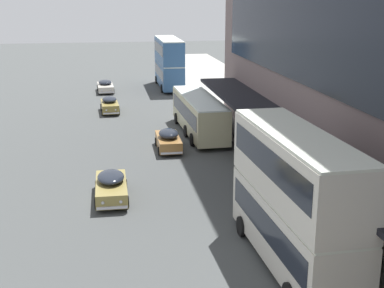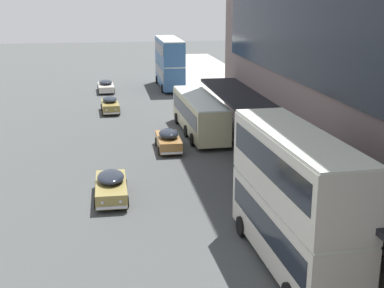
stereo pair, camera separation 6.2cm
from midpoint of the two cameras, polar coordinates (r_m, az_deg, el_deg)
transit_bus_kerbside_front at (r=45.10m, az=0.83°, el=3.37°), size 3.08×11.59×3.19m
transit_bus_kerbside_rear at (r=23.17m, az=10.88°, el=-5.50°), size 3.04×9.92×6.05m
transit_bus_kerbside_far at (r=67.41m, az=-2.40°, el=8.80°), size 2.82×10.50×6.14m
sedan_trailing_near at (r=31.48m, az=-8.57°, el=-4.44°), size 1.93×4.74×1.53m
sedan_far_back at (r=40.63m, az=-2.48°, el=0.46°), size 1.87×4.43×1.66m
sedan_second_near at (r=65.64m, az=-9.15°, el=6.13°), size 2.05×4.78×1.43m
sedan_trailing_mid at (r=54.18m, az=-8.70°, el=4.17°), size 1.88×4.35×1.57m
fire_hydrant at (r=29.30m, az=12.44°, el=-6.79°), size 0.20×0.40×0.70m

